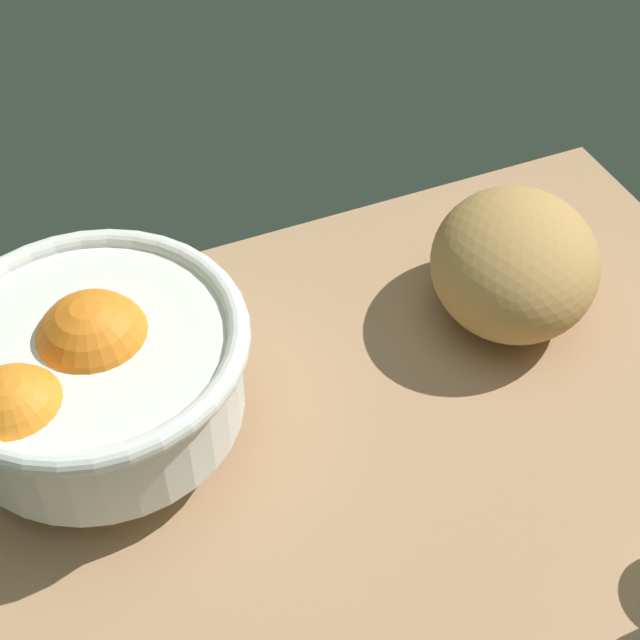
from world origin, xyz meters
The scene contains 3 objects.
ground_plane centered at (0.00, 0.00, -1.50)cm, with size 70.33×59.36×3.00cm, color tan.
fruit_bowl centered at (-16.86, 13.39, 6.82)cm, with size 21.61×21.61×12.18cm.
bread_loaf centered at (16.76, 13.34, 4.91)cm, with size 15.29×13.27×9.81cm, color tan.
Camera 1 is at (-19.07, -31.78, 55.84)cm, focal length 53.64 mm.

